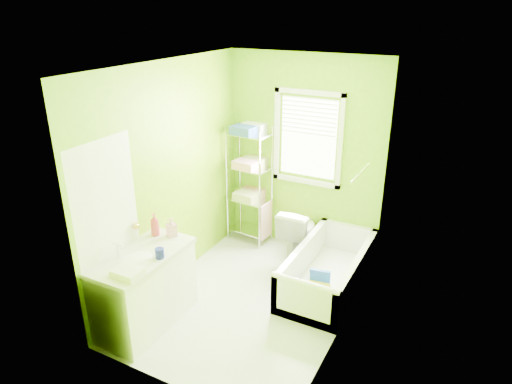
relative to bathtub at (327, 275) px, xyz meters
The scene contains 9 objects.
ground 0.94m from the bathtub, 137.25° to the right, with size 2.90×2.90×0.00m, color silver.
room_envelope 1.66m from the bathtub, 137.25° to the right, with size 2.14×2.94×2.62m.
window 1.77m from the bathtub, 128.13° to the left, with size 0.92×0.05×1.22m.
door 2.50m from the bathtub, 136.58° to the right, with size 0.09×0.80×2.00m.
right_wall_decor 1.37m from the bathtub, 60.96° to the right, with size 0.04×1.48×1.17m.
bathtub is the anchor object (origin of this frame).
toilet 0.80m from the bathtub, 139.35° to the left, with size 0.40×0.71×0.72m, color white.
vanity 2.11m from the bathtub, 134.24° to the right, with size 0.56×1.10×1.08m.
wire_shelf_unit 1.74m from the bathtub, 154.86° to the left, with size 0.59×0.47×1.67m.
Camera 1 is at (2.05, -3.84, 3.13)m, focal length 32.00 mm.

